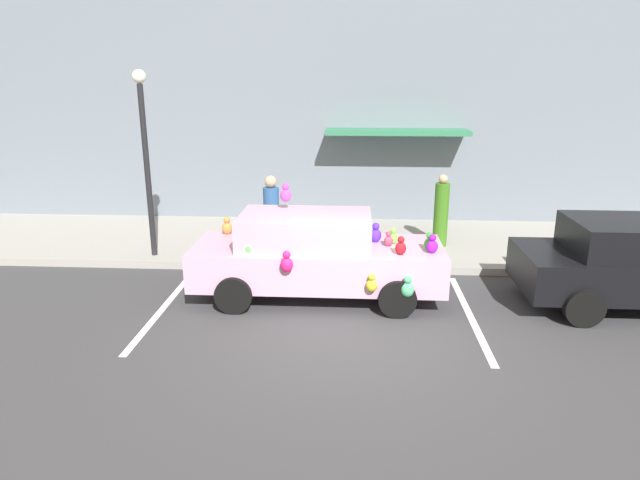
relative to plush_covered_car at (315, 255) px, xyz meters
name	(u,v)px	position (x,y,z in m)	size (l,w,h in m)	color
ground_plane	(347,338)	(0.60, -1.70, -0.80)	(60.00, 60.00, 0.00)	#38383A
sidewalk	(350,242)	(0.60, 3.30, -0.72)	(24.00, 4.00, 0.15)	gray
storefront_building	(353,105)	(0.61, 5.44, 2.40)	(24.00, 1.25, 6.40)	slate
parking_stripe_front	(470,315)	(2.67, -0.70, -0.79)	(0.12, 3.60, 0.01)	silver
parking_stripe_rear	(164,307)	(-2.62, -0.70, -0.79)	(0.12, 3.60, 0.01)	silver
plush_covered_car	(315,255)	(0.00, 0.00, 0.00)	(4.46, 1.95, 2.04)	#CB98B4
teddy_bear_on_sidewalk	(390,245)	(1.48, 1.97, -0.38)	(0.31, 0.25, 0.58)	pink
street_lamp_post	(145,145)	(-3.65, 1.80, 1.73)	(0.28, 0.28, 3.88)	black
pedestrian_near_shopfront	(272,217)	(-1.11, 2.19, 0.15)	(0.34, 0.34, 1.70)	#2E568F
pedestrian_walking_past	(441,213)	(2.66, 2.90, 0.12)	(0.32, 0.32, 1.65)	#386D1A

